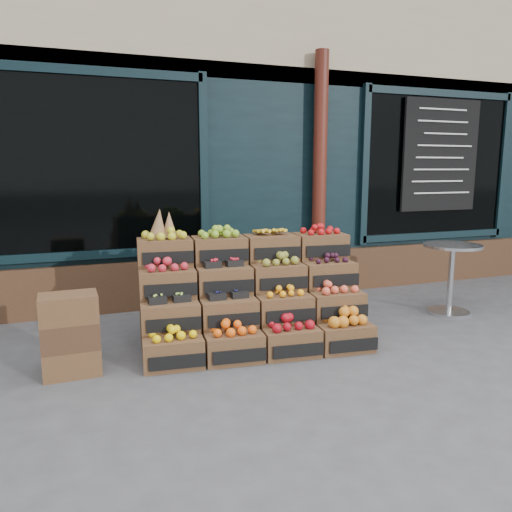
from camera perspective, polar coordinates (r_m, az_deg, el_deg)
name	(u,v)px	position (r m, az deg, el deg)	size (l,w,h in m)	color
ground	(303,358)	(4.68, 5.40, -11.57)	(60.00, 60.00, 0.00)	#47474A
shop_facade	(180,129)	(9.25, -8.65, 14.11)	(12.00, 6.24, 4.80)	black
crate_display	(250,302)	(4.96, -0.64, -5.24)	(2.24, 1.26, 1.34)	brown
spare_crates	(70,335)	(4.49, -20.46, -8.42)	(0.47, 0.33, 0.69)	brown
bistro_table	(451,271)	(6.34, 21.41, -1.56)	(0.67, 0.67, 0.84)	silver
shopkeeper	(115,226)	(6.58, -15.83, 3.34)	(0.73, 0.48, 2.00)	#1B6022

